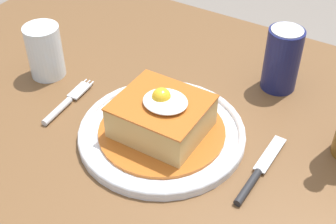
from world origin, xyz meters
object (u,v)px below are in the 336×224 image
soda_can (282,59)px  drinking_glass (45,54)px  fork (64,104)px  main_plate (162,133)px  knife (255,177)px

soda_can → drinking_glass: 0.45m
fork → soda_can: 0.41m
soda_can → main_plate: bearing=-115.9°
main_plate → drinking_glass: drinking_glass is taller
drinking_glass → knife: bearing=-6.0°
main_plate → fork: 0.19m
knife → drinking_glass: bearing=174.0°
knife → drinking_glass: (-0.46, 0.05, 0.04)m
main_plate → drinking_glass: (-0.29, 0.04, 0.04)m
knife → soda_can: 0.26m
knife → soda_can: soda_can is taller
knife → fork: bearing=-177.5°
main_plate → knife: bearing=-3.0°
fork → knife: bearing=2.5°
main_plate → soda_can: (0.11, 0.24, 0.05)m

